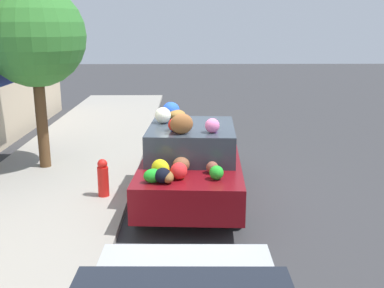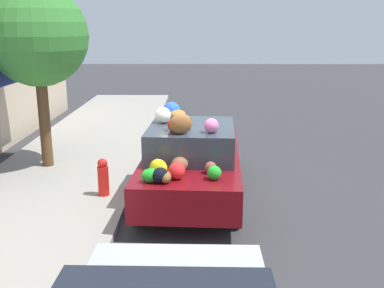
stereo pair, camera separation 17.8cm
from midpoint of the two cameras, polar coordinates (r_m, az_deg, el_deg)
ground_plane at (r=8.60m, az=0.16°, el=-6.60°), size 60.00×60.00×0.00m
sidewalk_curb at (r=9.01m, az=-17.37°, el=-5.92°), size 24.00×3.20×0.11m
street_tree at (r=10.09m, az=-18.56°, el=12.77°), size 2.11×2.11×3.88m
fire_hydrant at (r=8.37m, az=-10.62°, el=-4.17°), size 0.20×0.20×0.70m
art_car at (r=8.32m, az=0.51°, el=-1.94°), size 4.06×1.93×1.74m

